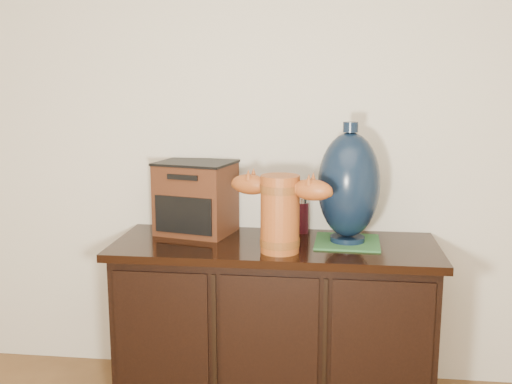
# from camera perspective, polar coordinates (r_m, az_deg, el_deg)

# --- Properties ---
(sideboard) EXTENTS (1.46, 0.56, 0.75)m
(sideboard) POSITION_cam_1_polar(r_m,az_deg,el_deg) (2.83, 1.76, -12.07)
(sideboard) COLOR black
(sideboard) RESTS_ON ground
(terracotta_vessel) EXTENTS (0.46, 0.24, 0.33)m
(terracotta_vessel) POSITION_cam_1_polar(r_m,az_deg,el_deg) (2.53, 2.30, -1.63)
(terracotta_vessel) COLOR #9E4C1C
(terracotta_vessel) RESTS_ON sideboard
(tv_radio) EXTENTS (0.40, 0.35, 0.35)m
(tv_radio) POSITION_cam_1_polar(r_m,az_deg,el_deg) (2.87, -5.73, -0.53)
(tv_radio) COLOR #421F10
(tv_radio) RESTS_ON sideboard
(green_mat) EXTENTS (0.30, 0.30, 0.01)m
(green_mat) POSITION_cam_1_polar(r_m,az_deg,el_deg) (2.74, 8.68, -4.72)
(green_mat) COLOR #295C2D
(green_mat) RESTS_ON sideboard
(lamp_base) EXTENTS (0.29, 0.29, 0.54)m
(lamp_base) POSITION_cam_1_polar(r_m,az_deg,el_deg) (2.69, 8.84, 0.61)
(lamp_base) COLOR black
(lamp_base) RESTS_ON green_mat
(spray_can) EXTENTS (0.06, 0.06, 0.17)m
(spray_can) POSITION_cam_1_polar(r_m,az_deg,el_deg) (2.88, 4.44, -2.25)
(spray_can) COLOR #5C0F1D
(spray_can) RESTS_ON sideboard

